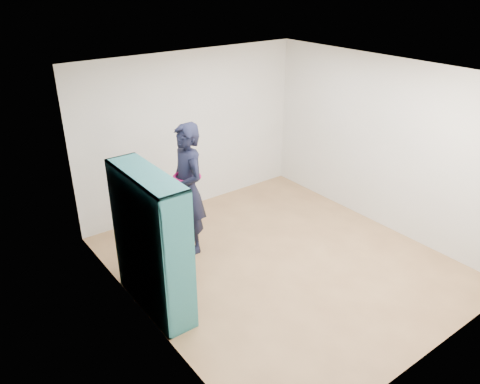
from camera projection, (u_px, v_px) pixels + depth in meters
floor at (280, 261)px, 6.54m from camera, size 4.50×4.50×0.00m
ceiling at (288, 74)px, 5.42m from camera, size 4.50×4.50×0.00m
wall_left at (141, 223)px, 4.90m from camera, size 0.02×4.50×2.60m
wall_right at (383, 145)px, 7.06m from camera, size 0.02×4.50×2.60m
wall_back at (191, 132)px, 7.60m from camera, size 4.00×0.02×2.60m
wall_front at (444, 254)px, 4.35m from camera, size 4.00×0.02×2.60m
bookshelf at (150, 245)px, 5.34m from camera, size 0.38×1.30×1.73m
person at (188, 189)px, 6.46m from camera, size 0.51×0.73×1.89m
smartphone at (175, 182)px, 6.38m from camera, size 0.02×0.11×0.13m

